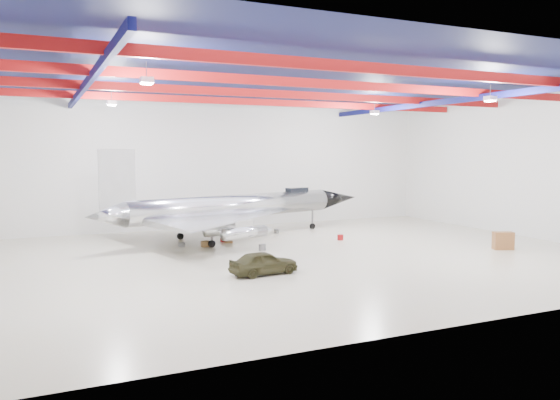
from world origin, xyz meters
name	(u,v)px	position (x,y,z in m)	size (l,w,h in m)	color
floor	(293,256)	(0.00, 0.00, 0.00)	(40.00, 40.00, 0.00)	beige
wall_back	(219,164)	(0.00, 15.00, 5.50)	(40.00, 40.00, 0.00)	silver
wall_right	(527,166)	(20.00, 0.00, 5.50)	(30.00, 30.00, 0.00)	silver
ceiling	(293,79)	(0.00, 0.00, 11.00)	(40.00, 40.00, 0.00)	#0A0F38
ceiling_structure	(293,90)	(0.00, 0.00, 10.32)	(39.50, 29.50, 1.08)	#9B1110
jet_aircraft	(235,210)	(-0.89, 8.32, 2.21)	(24.31, 17.32, 6.75)	silver
jeep	(264,263)	(-3.60, -3.92, 0.64)	(1.50, 3.73, 1.27)	#312F18
desk	(503,241)	(14.01, -3.56, 0.60)	(1.30, 0.65, 1.19)	brown
crate_ply	(206,244)	(-3.99, 5.71, 0.20)	(0.58, 0.46, 0.41)	olive
toolbox_red	(224,240)	(-2.18, 7.15, 0.15)	(0.42, 0.33, 0.29)	maroon
engine_drum	(262,247)	(-0.95, 2.74, 0.22)	(0.48, 0.48, 0.43)	#59595B
crate_small	(182,245)	(-5.49, 6.44, 0.14)	(0.41, 0.32, 0.28)	#59595B
tool_chest	(340,237)	(6.02, 4.36, 0.21)	(0.46, 0.46, 0.41)	maroon
oil_barrel	(229,240)	(-2.00, 6.55, 0.19)	(0.55, 0.44, 0.38)	olive
spares_box	(277,231)	(3.07, 9.50, 0.18)	(0.40, 0.40, 0.36)	#59595B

